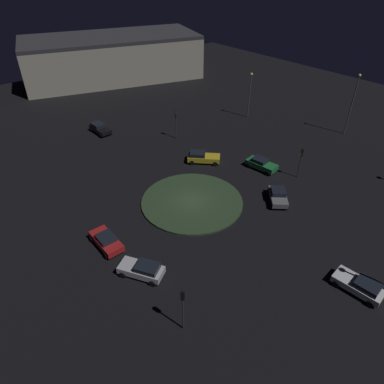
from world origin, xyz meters
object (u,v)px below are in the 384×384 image
at_px(traffic_light_east, 301,157).
at_px(car_silver, 143,269).
at_px(car_black, 100,128).
at_px(traffic_light_southwest, 183,302).
at_px(car_green, 261,164).
at_px(car_grey, 278,196).
at_px(car_yellow, 203,157).
at_px(streetlamp_northeast, 250,90).
at_px(car_red, 106,241).
at_px(streetlamp_east, 353,99).
at_px(store_building, 112,57).
at_px(car_white, 361,285).
at_px(traffic_light_northeast, 176,119).

bearing_deg(traffic_light_east, car_silver, 20.78).
distance_m(car_black, traffic_light_southwest, 37.86).
bearing_deg(traffic_light_east, car_green, -47.05).
height_order(car_grey, car_yellow, car_yellow).
distance_m(traffic_light_east, streetlamp_northeast, 19.96).
bearing_deg(traffic_light_southwest, car_red, 42.76).
distance_m(car_grey, streetlamp_east, 23.50).
height_order(car_green, store_building, store_building).
distance_m(traffic_light_east, streetlamp_east, 16.94).
bearing_deg(car_black, traffic_light_southwest, -20.11).
bearing_deg(car_white, traffic_light_southwest, 57.77).
relative_size(car_black, car_green, 0.96).
bearing_deg(car_yellow, car_black, 155.48).
bearing_deg(store_building, car_white, 96.09).
relative_size(car_silver, traffic_light_northeast, 1.00).
xyz_separation_m(car_black, streetlamp_east, (29.34, -25.67, 4.91)).
relative_size(car_white, car_black, 1.03).
bearing_deg(car_silver, traffic_light_northeast, -74.86).
bearing_deg(car_green, car_grey, -41.76).
distance_m(traffic_light_southwest, streetlamp_east, 42.82).
xyz_separation_m(car_silver, car_yellow, (17.72, 11.59, 0.03)).
bearing_deg(car_silver, car_grey, -122.65).
xyz_separation_m(car_yellow, car_red, (-18.31, -6.12, -0.06)).
distance_m(car_grey, car_yellow, 12.44).
bearing_deg(traffic_light_northeast, car_green, 43.59).
bearing_deg(car_yellow, streetlamp_east, 27.09).
height_order(car_yellow, streetlamp_east, streetlamp_east).
bearing_deg(streetlamp_east, car_yellow, 160.89).
xyz_separation_m(car_green, streetlamp_east, (18.43, -1.60, 4.90)).
relative_size(car_white, traffic_light_east, 1.04).
height_order(traffic_light_east, streetlamp_east, streetlamp_east).
bearing_deg(car_silver, traffic_light_southwest, 144.31).
xyz_separation_m(traffic_light_southwest, traffic_light_east, (25.06, 7.28, -0.24)).
distance_m(traffic_light_southwest, streetlamp_northeast, 42.65).
relative_size(car_silver, car_red, 1.05).
bearing_deg(car_green, traffic_light_northeast, -176.02).
bearing_deg(traffic_light_southwest, traffic_light_northeast, 5.38).
relative_size(traffic_light_east, streetlamp_east, 0.44).
bearing_deg(traffic_light_east, car_yellow, -39.30).
relative_size(car_black, streetlamp_east, 0.44).
distance_m(traffic_light_southwest, store_building, 65.89).
xyz_separation_m(car_red, streetlamp_east, (41.48, -1.91, 4.95)).
bearing_deg(car_white, traffic_light_east, -42.91).
bearing_deg(traffic_light_east, car_black, -46.67).
distance_m(car_yellow, traffic_light_northeast, 8.63).
height_order(car_grey, traffic_light_southwest, traffic_light_southwest).
relative_size(car_white, store_building, 0.11).
bearing_deg(car_black, store_building, 143.73).
bearing_deg(streetlamp_east, car_white, -148.17).
bearing_deg(streetlamp_northeast, traffic_light_southwest, -144.76).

